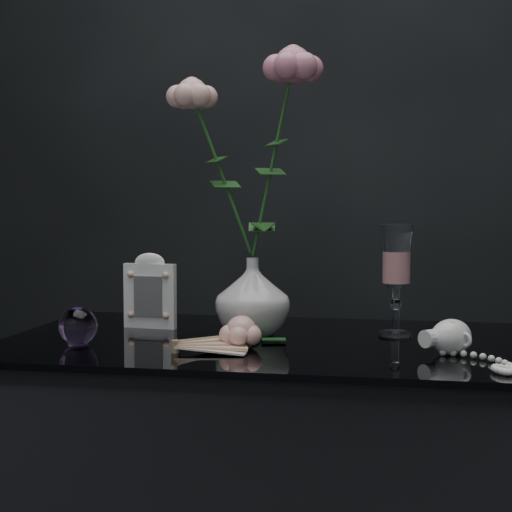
% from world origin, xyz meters
% --- Properties ---
extents(vase, '(0.19, 0.19, 0.15)m').
position_xyz_m(vase, '(-0.07, 0.09, 0.84)').
color(vase, silver).
rests_on(vase, table).
extents(wine_glass, '(0.08, 0.08, 0.22)m').
position_xyz_m(wine_glass, '(0.21, 0.14, 0.87)').
color(wine_glass, white).
rests_on(wine_glass, table).
extents(picture_frame, '(0.12, 0.10, 0.16)m').
position_xyz_m(picture_frame, '(-0.29, 0.14, 0.84)').
color(picture_frame, white).
rests_on(picture_frame, table).
extents(paperweight, '(0.09, 0.09, 0.07)m').
position_xyz_m(paperweight, '(-0.36, -0.07, 0.80)').
color(paperweight, '#A475BE').
rests_on(paperweight, table).
extents(paper_fan, '(0.30, 0.27, 0.03)m').
position_xyz_m(paper_fan, '(-0.16, -0.11, 0.78)').
color(paper_fan, '#FAE9C8').
rests_on(paper_fan, table).
extents(loose_rose, '(0.18, 0.20, 0.06)m').
position_xyz_m(loose_rose, '(-0.06, -0.04, 0.79)').
color(loose_rose, '#F9ADA1').
rests_on(loose_rose, table).
extents(pearl_jar, '(0.31, 0.31, 0.06)m').
position_xyz_m(pearl_jar, '(0.30, -0.03, 0.79)').
color(pearl_jar, white).
rests_on(pearl_jar, table).
extents(roses, '(0.28, 0.13, 0.46)m').
position_xyz_m(roses, '(-0.07, 0.09, 1.13)').
color(roses, beige).
rests_on(roses, vase).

